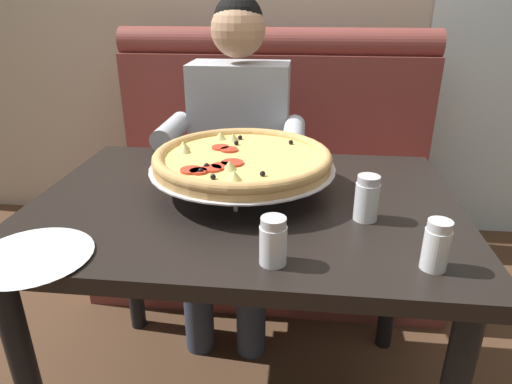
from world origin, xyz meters
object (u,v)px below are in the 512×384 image
dining_table (245,232)px  shaker_parmesan (273,244)px  diner_main (237,145)px  shaker_oregano (367,201)px  pizza (242,159)px  booth_bench (270,192)px  patio_chair (490,116)px  shaker_pepper_flakes (436,249)px  plate_near_left (31,254)px

dining_table → shaker_parmesan: size_ratio=11.05×
dining_table → diner_main: diner_main is taller
dining_table → shaker_oregano: shaker_oregano is taller
pizza → booth_bench: bearing=89.0°
dining_table → pizza: bearing=104.4°
pizza → patio_chair: bearing=54.5°
dining_table → shaker_oregano: (0.31, -0.09, 0.15)m
shaker_pepper_flakes → patio_chair: (0.97, 2.33, -0.28)m
shaker_parmesan → shaker_pepper_flakes: (0.32, 0.02, 0.00)m
shaker_pepper_flakes → plate_near_left: size_ratio=0.42×
patio_chair → pizza: bearing=-125.5°
dining_table → patio_chair: size_ratio=1.32×
booth_bench → patio_chair: booth_bench is taller
diner_main → plate_near_left: (-0.29, -0.96, 0.06)m
booth_bench → shaker_pepper_flakes: size_ratio=14.37×
diner_main → patio_chair: size_ratio=1.48×
shaker_pepper_flakes → plate_near_left: 0.83m
shaker_parmesan → patio_chair: (1.30, 2.35, -0.28)m
booth_bench → diner_main: bearing=-113.4°
pizza → plate_near_left: bearing=-133.6°
patio_chair → shaker_parmesan: bearing=-118.9°
shaker_oregano → shaker_pepper_flakes: (0.11, -0.21, -0.00)m
plate_near_left → patio_chair: (1.80, 2.39, -0.24)m
dining_table → patio_chair: (1.40, 2.04, -0.13)m
shaker_pepper_flakes → shaker_oregano: bearing=118.4°
shaker_oregano → plate_near_left: bearing=-159.9°
shaker_parmesan → shaker_pepper_flakes: 0.32m
shaker_parmesan → pizza: bearing=107.3°
dining_table → pizza: pizza is taller
shaker_pepper_flakes → patio_chair: 2.54m
pizza → shaker_oregano: (0.32, -0.15, -0.04)m
shaker_oregano → plate_near_left: size_ratio=0.45×
diner_main → shaker_oregano: bearing=-58.6°
booth_bench → shaker_parmesan: booth_bench is taller
diner_main → shaker_oregano: 0.82m
shaker_oregano → pizza: bearing=155.9°
diner_main → shaker_pepper_flakes: (0.54, -0.90, 0.09)m
shaker_oregano → shaker_parmesan: bearing=-133.4°
dining_table → shaker_pepper_flakes: (0.42, -0.29, 0.15)m
shaker_oregano → plate_near_left: (-0.71, -0.26, -0.04)m
booth_bench → shaker_parmesan: (0.10, -1.19, 0.40)m
shaker_oregano → shaker_pepper_flakes: 0.23m
shaker_pepper_flakes → plate_near_left: (-0.82, -0.05, -0.03)m
dining_table → diner_main: (-0.12, 0.61, 0.06)m
shaker_pepper_flakes → patio_chair: shaker_pepper_flakes is taller
plate_near_left → shaker_pepper_flakes: bearing=3.8°
shaker_parmesan → shaker_oregano: bearing=46.6°
diner_main → pizza: 0.58m
booth_bench → pizza: booth_bench is taller
shaker_oregano → patio_chair: bearing=62.9°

